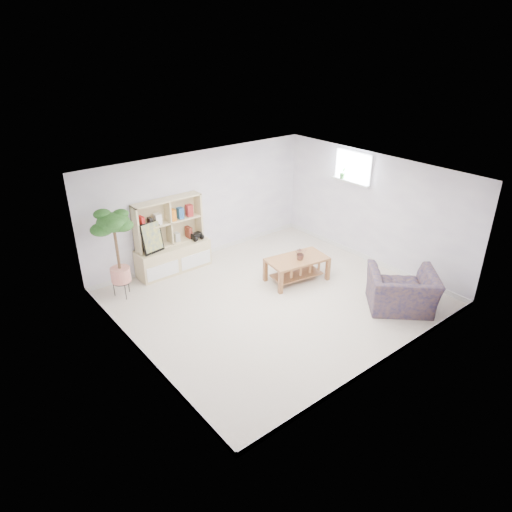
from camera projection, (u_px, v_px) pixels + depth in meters
floor at (274, 299)px, 8.75m from camera, size 5.50×5.00×0.01m
ceiling at (277, 177)px, 7.70m from camera, size 5.50×5.00×0.01m
walls at (275, 242)px, 8.23m from camera, size 5.51×5.01×2.40m
baseboard at (274, 297)px, 8.73m from camera, size 5.50×5.00×0.10m
window at (354, 167)px, 9.83m from camera, size 0.10×0.98×0.68m
window_sill at (350, 182)px, 9.94m from camera, size 0.14×1.00×0.04m
storage_unit at (172, 236)px, 9.47m from camera, size 1.58×0.53×1.58m
poster at (152, 238)px, 9.11m from camera, size 0.48×0.19×0.64m
toy_truck at (196, 236)px, 9.78m from camera, size 0.35×0.26×0.17m
coffee_table at (297, 269)px, 9.31m from camera, size 1.31×0.85×0.50m
table_plant at (301, 253)px, 9.11m from camera, size 0.31×0.30×0.27m
floor_tree at (118, 255)px, 8.47m from camera, size 0.86×0.86×1.77m
armchair at (402, 288)px, 8.25m from camera, size 1.54×1.54×0.86m
sill_plant at (343, 173)px, 10.04m from camera, size 0.18×0.16×0.26m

